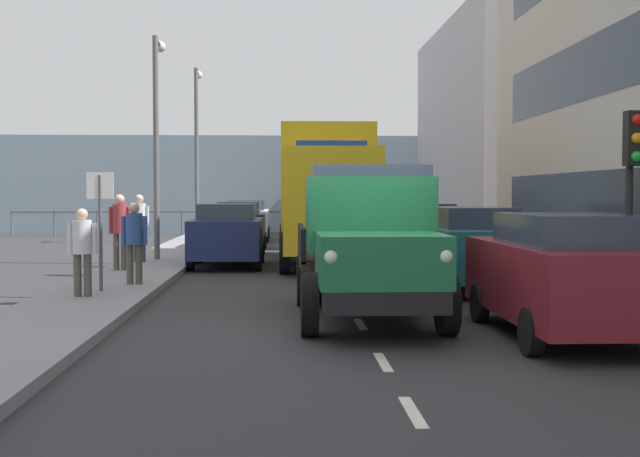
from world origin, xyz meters
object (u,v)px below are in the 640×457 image
(street_sign, at_px, (100,210))
(lorry_cargo_yellow, at_px, (325,191))
(car_navy_oppositeside_0, at_px, (227,234))
(traffic_light_near, at_px, (632,165))
(pedestrian_strolling, at_px, (120,225))
(car_maroon_kerbside_near, at_px, (564,273))
(lamp_post_far, at_px, (197,139))
(lamp_post_promenade, at_px, (157,126))
(truck_vintage_green, at_px, (369,246))
(car_red_kerbside_2, at_px, (421,233))
(pedestrian_couple_b, at_px, (82,245))
(car_white_oppositeside_2, at_px, (247,220))
(pedestrian_near_railing, at_px, (139,222))
(pedestrian_in_dark_coat, at_px, (134,236))
(car_black_oppositeside_1, at_px, (239,225))
(car_teal_kerbside_1, at_px, (469,246))

(street_sign, bearing_deg, lorry_cargo_yellow, -121.82)
(car_navy_oppositeside_0, relative_size, traffic_light_near, 1.24)
(lorry_cargo_yellow, relative_size, pedestrian_strolling, 4.48)
(car_maroon_kerbside_near, xyz_separation_m, lamp_post_far, (7.31, -22.13, 3.30))
(lamp_post_promenade, bearing_deg, lamp_post_far, -90.77)
(truck_vintage_green, xyz_separation_m, car_navy_oppositeside_0, (2.85, -9.98, -0.28))
(car_maroon_kerbside_near, relative_size, street_sign, 1.92)
(car_red_kerbside_2, distance_m, lamp_post_promenade, 8.04)
(lamp_post_far, bearing_deg, traffic_light_near, 114.68)
(truck_vintage_green, bearing_deg, car_navy_oppositeside_0, -74.04)
(pedestrian_couple_b, xyz_separation_m, traffic_light_near, (-9.35, 1.57, 1.40))
(truck_vintage_green, distance_m, pedestrian_couple_b, 5.40)
(street_sign, bearing_deg, lamp_post_far, -90.10)
(pedestrian_strolling, bearing_deg, truck_vintage_green, 125.42)
(pedestrian_couple_b, xyz_separation_m, pedestrian_strolling, (0.34, -5.20, 0.16))
(car_navy_oppositeside_0, distance_m, car_white_oppositeside_2, 12.51)
(car_white_oppositeside_2, distance_m, pedestrian_near_railing, 12.90)
(car_red_kerbside_2, distance_m, car_white_oppositeside_2, 13.31)
(car_red_kerbside_2, distance_m, pedestrian_in_dark_coat, 9.22)
(truck_vintage_green, xyz_separation_m, pedestrian_strolling, (5.27, -7.41, 0.06))
(pedestrian_near_railing, height_order, lamp_post_far, lamp_post_far)
(car_navy_oppositeside_0, bearing_deg, pedestrian_strolling, 46.68)
(pedestrian_couple_b, bearing_deg, car_red_kerbside_2, -132.65)
(pedestrian_couple_b, distance_m, street_sign, 1.06)
(lorry_cargo_yellow, relative_size, lamp_post_far, 1.20)
(car_navy_oppositeside_0, height_order, pedestrian_strolling, pedestrian_strolling)
(car_maroon_kerbside_near, bearing_deg, pedestrian_in_dark_coat, -39.76)
(truck_vintage_green, bearing_deg, car_black_oppositeside_1, -80.02)
(car_maroon_kerbside_near, xyz_separation_m, car_teal_kerbside_1, (-0.00, -5.84, 0.00))
(car_maroon_kerbside_near, bearing_deg, car_teal_kerbside_1, -90.00)
(pedestrian_strolling, relative_size, street_sign, 0.81)
(car_teal_kerbside_1, distance_m, street_sign, 7.49)
(pedestrian_strolling, xyz_separation_m, pedestrian_near_railing, (-0.06, -2.40, -0.00))
(car_maroon_kerbside_near, relative_size, car_teal_kerbside_1, 0.97)
(car_white_oppositeside_2, xyz_separation_m, lamp_post_far, (1.91, 1.88, 3.30))
(car_maroon_kerbside_near, distance_m, car_black_oppositeside_1, 18.54)
(truck_vintage_green, xyz_separation_m, pedestrian_near_railing, (5.21, -9.81, 0.05))
(car_black_oppositeside_1, height_order, street_sign, street_sign)
(car_black_oppositeside_1, xyz_separation_m, pedestrian_in_dark_coat, (1.51, 11.98, 0.23))
(pedestrian_in_dark_coat, xyz_separation_m, lamp_post_promenade, (0.52, -6.69, 2.77))
(car_teal_kerbside_1, distance_m, pedestrian_couple_b, 7.77)
(car_maroon_kerbside_near, height_order, pedestrian_near_railing, pedestrian_near_railing)
(car_white_oppositeside_2, relative_size, pedestrian_in_dark_coat, 2.69)
(pedestrian_near_railing, relative_size, traffic_light_near, 0.57)
(lorry_cargo_yellow, distance_m, car_teal_kerbside_1, 6.90)
(car_red_kerbside_2, bearing_deg, lamp_post_far, -54.61)
(car_teal_kerbside_1, relative_size, lamp_post_far, 0.65)
(car_maroon_kerbside_near, relative_size, lamp_post_far, 0.63)
(car_black_oppositeside_1, relative_size, lamp_post_promenade, 0.63)
(car_red_kerbside_2, height_order, car_navy_oppositeside_0, same)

